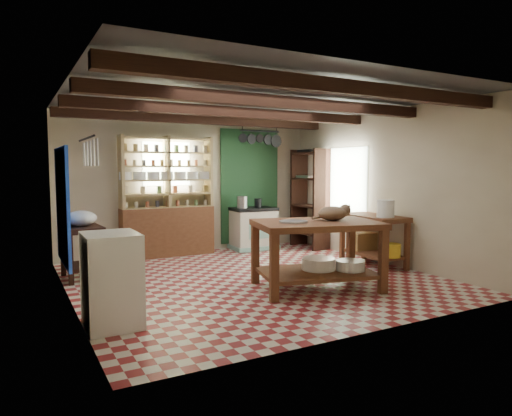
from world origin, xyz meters
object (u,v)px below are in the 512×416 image
white_cabinet (112,280)px  work_table (317,255)px  stove (254,228)px  prep_table (82,252)px  cat (333,213)px  right_counter (373,240)px

white_cabinet → work_table: bearing=4.4°
stove → prep_table: size_ratio=1.10×
stove → cat: bearing=-95.9°
work_table → right_counter: size_ratio=1.36×
prep_table → cat: cat is taller
prep_table → right_counter: right_counter is taller
work_table → prep_table: 3.41m
prep_table → cat: size_ratio=1.82×
prep_table → cat: 3.68m
stove → right_counter: size_ratio=0.72×
work_table → right_counter: bearing=37.5°
prep_table → white_cabinet: white_cabinet is taller
prep_table → cat: bearing=-38.5°
prep_table → right_counter: bearing=-20.3°
prep_table → right_counter: 4.59m
work_table → white_cabinet: bearing=-161.8°
cat → white_cabinet: bearing=-172.4°
prep_table → right_counter: (4.38, -1.37, 0.03)m
white_cabinet → right_counter: size_ratio=0.81×
white_cabinet → cat: bearing=3.8°
stove → cat: (-0.41, -3.05, 0.59)m
white_cabinet → cat: (2.97, 0.18, 0.53)m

